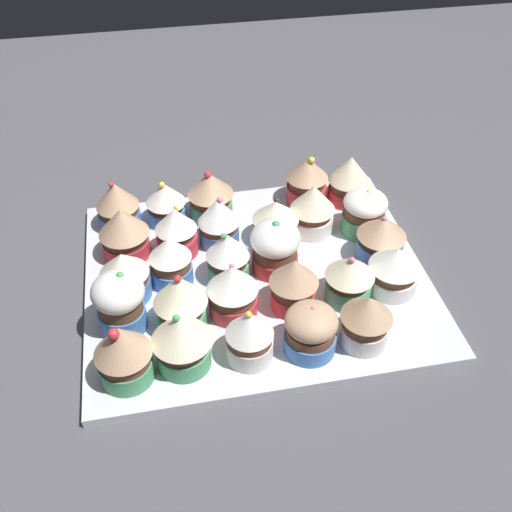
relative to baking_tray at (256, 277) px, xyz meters
The scene contains 29 objects.
ground_plane 2.10cm from the baking_tray, ahead, with size 180.00×180.00×3.00cm, color #4C4C51.
baking_tray is the anchor object (origin of this frame).
cupcake_0 21.51cm from the baking_tray, 141.12° to the right, with size 6.01×6.01×7.47cm.
cupcake_1 18.03cm from the baking_tray, 126.01° to the right, with size 6.07×6.07×7.73cm.
cupcake_2 14.49cm from the baking_tray, 73.29° to the right, with size 6.51×6.51×7.56cm.
cupcake_3 17.24cm from the baking_tray, 52.24° to the right, with size 5.59×5.59×6.67cm.
cupcake_4 22.09cm from the baking_tray, 38.89° to the right, with size 5.92×5.92×7.26cm.
cupcake_5 17.74cm from the baking_tray, 160.15° to the right, with size 6.05×6.05×6.61cm.
cupcake_6 12.63cm from the baking_tray, 141.78° to the right, with size 6.20×6.20×7.46cm.
cupcake_7 8.32cm from the baking_tray, 121.97° to the right, with size 6.32×6.32×6.65cm.
cupcake_8 9.19cm from the baking_tray, 63.03° to the right, with size 5.65×5.65×7.47cm.
cupcake_9 12.09cm from the baking_tray, 33.57° to the right, with size 5.50×5.50×7.35cm.
cupcake_10 18.20cm from the baking_tray, 23.64° to the right, with size 6.57×6.57×7.39cm.
cupcake_11 17.04cm from the baking_tray, behind, with size 6.43×6.43×6.83cm.
cupcake_12 5.07cm from the baking_tray, 168.53° to the right, with size 6.39×6.39×7.62cm.
cupcake_13 5.53cm from the baking_tray, ahead, with size 5.55×5.55×7.29cm.
cupcake_14 11.46cm from the baking_tray, ahead, with size 5.32×5.32×7.04cm.
cupcake_15 16.84cm from the baking_tray, ahead, with size 6.01×6.01×6.72cm.
cupcake_16 17.67cm from the baking_tray, 159.94° to the left, with size 6.50×6.50×6.56cm.
cupcake_17 12.77cm from the baking_tray, 147.46° to the left, with size 6.03×6.03×6.92cm.
cupcake_18 8.56cm from the baking_tray, 116.83° to the left, with size 5.94×5.94×7.38cm.
cupcake_19 8.48cm from the baking_tray, 56.90° to the left, with size 6.14×6.14×7.53cm.
cupcake_20 13.31cm from the baking_tray, 35.12° to the left, with size 6.26×6.26×8.16cm.
cupcake_21 18.57cm from the baking_tray, 19.29° to the left, with size 6.08×6.08×8.11cm.
cupcake_22 17.29cm from the baking_tray, 126.11° to the left, with size 5.88×5.88×7.07cm.
cupcake_23 14.35cm from the baking_tray, 104.95° to the left, with size 5.93×5.93×6.44cm.
cupcake_24 14.22cm from the baking_tray, 76.07° to the left, with size 5.35×5.35×7.20cm.
cupcake_25 17.18cm from the baking_tray, 50.40° to the left, with size 6.68×6.68×7.66cm.
cupcake_26 22.01cm from the baking_tray, 38.65° to the left, with size 6.19×6.19×8.19cm.
Camera 1 is at (10.79, 55.72, 54.48)cm, focal length 42.18 mm.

